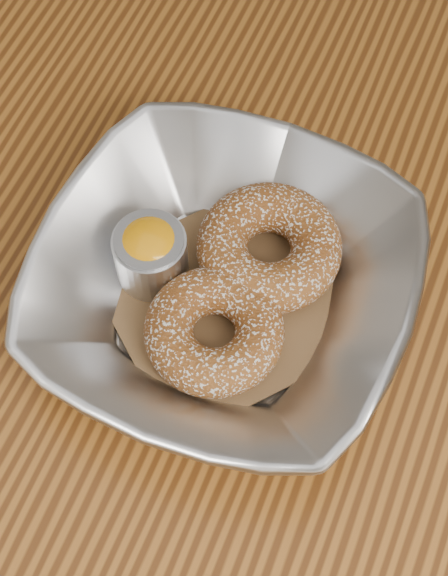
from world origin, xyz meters
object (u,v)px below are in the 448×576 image
at_px(table, 347,435).
at_px(serving_bowl, 224,288).
at_px(donut_front, 214,331).
at_px(donut_back, 269,247).
at_px(ramekin, 151,253).

distance_m(table, serving_bowl, 0.17).
xyz_separation_m(table, serving_bowl, (-0.11, 0.02, 0.13)).
xyz_separation_m(table, donut_front, (-0.10, -0.01, 0.12)).
relative_size(donut_back, ramekin, 1.99).
bearing_deg(table, ramekin, 172.39).
bearing_deg(serving_bowl, ramekin, 175.61).
distance_m(donut_back, donut_front, 0.07).
distance_m(table, donut_front, 0.16).
xyz_separation_m(serving_bowl, donut_front, (0.01, -0.03, -0.00)).
bearing_deg(donut_front, ramekin, 150.64).
bearing_deg(donut_back, ramekin, -151.86).
height_order(table, serving_bowl, serving_bowl).
relative_size(table, serving_bowl, 4.91).
bearing_deg(ramekin, table, -7.61).
height_order(serving_bowl, donut_back, serving_bowl).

